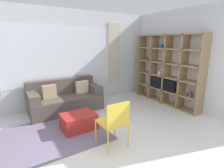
% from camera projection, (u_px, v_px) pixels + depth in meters
% --- Properties ---
extents(wall_back, '(6.91, 0.11, 2.70)m').
position_uv_depth(wall_back, '(61.00, 59.00, 4.89)').
color(wall_back, silver).
rests_on(wall_back, ground_plane).
extents(wall_right, '(0.07, 4.53, 2.70)m').
position_uv_depth(wall_right, '(179.00, 59.00, 5.00)').
color(wall_right, silver).
rests_on(wall_right, ground_plane).
extents(area_rug, '(2.63, 1.63, 0.01)m').
position_uv_depth(area_rug, '(37.00, 139.00, 3.35)').
color(area_rug, slate).
rests_on(area_rug, ground_plane).
extents(shelving_unit, '(0.36, 2.22, 2.03)m').
position_uv_depth(shelving_unit, '(168.00, 70.00, 5.16)').
color(shelving_unit, silver).
rests_on(shelving_unit, ground_plane).
extents(couch_main, '(1.85, 0.85, 0.83)m').
position_uv_depth(couch_main, '(66.00, 99.00, 4.71)').
color(couch_main, '#564C47').
rests_on(couch_main, ground_plane).
extents(ottoman, '(0.69, 0.53, 0.34)m').
position_uv_depth(ottoman, '(79.00, 121.00, 3.72)').
color(ottoman, '#A82823').
rests_on(ottoman, ground_plane).
extents(folding_chair, '(0.44, 0.46, 0.86)m').
position_uv_depth(folding_chair, '(114.00, 120.00, 2.98)').
color(folding_chair, gold).
rests_on(folding_chair, ground_plane).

